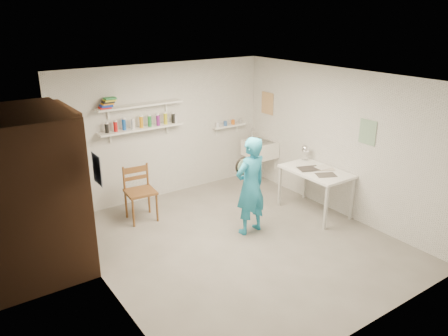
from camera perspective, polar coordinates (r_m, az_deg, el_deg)
floor at (r=6.57m, az=2.02°, el=-9.71°), size 4.00×4.50×0.02m
ceiling at (r=5.77m, az=2.31°, el=11.66°), size 4.00×4.50×0.02m
wall_back at (r=7.90m, az=-7.73°, el=4.80°), size 4.00×0.02×2.40m
wall_front at (r=4.61m, az=19.36°, el=-7.52°), size 4.00×0.02×2.40m
wall_left at (r=5.19m, az=-15.95°, el=-3.99°), size 0.02×4.50×2.40m
wall_right at (r=7.39m, az=14.76°, el=3.25°), size 0.02×4.50×2.40m
doorway_recess at (r=6.21m, az=-18.86°, el=-2.32°), size 0.02×0.90×2.00m
corridor_box at (r=6.07m, az=-25.31°, el=-3.23°), size 1.40×1.50×2.10m
door_lintel at (r=5.92m, az=-19.80°, el=7.18°), size 0.06×1.05×0.10m
door_jamb_near at (r=5.77m, az=-17.23°, el=-3.85°), size 0.06×0.10×2.00m
door_jamb_far at (r=6.67m, az=-19.94°, el=-0.92°), size 0.06×0.10×2.00m
shelf_lower at (r=7.55m, az=-10.71°, el=5.09°), size 1.50×0.22×0.03m
shelf_upper at (r=7.46m, az=-10.90°, el=8.06°), size 1.50×0.22×0.03m
ledge_shelf at (r=8.53m, az=0.68°, el=5.54°), size 0.70×0.14×0.03m
poster_left at (r=5.12m, az=-16.27°, el=-0.15°), size 0.01×0.28×0.36m
poster_right_a at (r=8.53m, az=5.69°, el=8.41°), size 0.01×0.34×0.42m
poster_right_b at (r=6.97m, az=18.25°, el=4.47°), size 0.01×0.30×0.38m
belfast_sink at (r=8.52m, az=4.70°, el=2.52°), size 0.48×0.60×0.30m
man at (r=6.54m, az=3.49°, el=-2.36°), size 0.58×0.41×1.52m
wall_clock at (r=6.63m, az=2.49°, el=0.29°), size 0.28×0.06×0.27m
wooden_chair at (r=7.15m, az=-10.86°, el=-3.08°), size 0.50×0.48×0.98m
work_table at (r=7.46m, az=11.75°, el=-3.03°), size 0.69×1.14×0.76m
desk_lamp at (r=7.68m, az=10.60°, el=2.50°), size 0.14×0.14×0.14m
spray_cans at (r=7.52m, az=-10.76°, el=5.82°), size 1.31×0.06×0.17m
book_stack at (r=7.24m, az=-14.95°, el=8.19°), size 0.28×0.14×0.17m
ledge_pots at (r=8.51m, az=0.68°, el=5.93°), size 0.48×0.07×0.09m
papers at (r=7.32m, az=11.97°, el=-0.21°), size 0.30×0.22×0.02m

